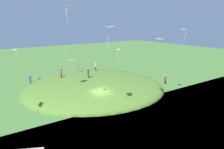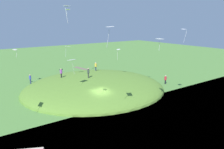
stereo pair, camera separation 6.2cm
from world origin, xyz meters
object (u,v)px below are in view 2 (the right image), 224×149
object	(u,v)px
person_near_shore	(61,72)
kite_3	(184,30)
kite_0	(68,10)
kite_2	(72,60)
person_on_hilltop	(30,78)
kite_11	(15,50)
person_watching_kites	(88,72)
person_walking_path	(165,79)
kite_7	(160,39)
kite_10	(67,47)
person_with_child	(96,65)
kite_12	(67,7)
kite_9	(118,50)
kite_1	(110,28)

from	to	relation	value
person_near_shore	kite_3	size ratio (longest dim) A/B	0.89
kite_0	kite_2	world-z (taller)	kite_0
person_on_hilltop	kite_11	size ratio (longest dim) A/B	1.25
kite_11	person_watching_kites	bearing A→B (deg)	-133.91
person_watching_kites	kite_11	xyz separation A→B (m)	(9.41, 9.78, 3.57)
person_walking_path	kite_7	distance (m)	16.71
kite_10	kite_11	distance (m)	9.69
person_with_child	kite_11	size ratio (longest dim) A/B	1.22
kite_2	kite_12	bearing A→B (deg)	153.73
person_on_hilltop	kite_2	size ratio (longest dim) A/B	0.80
kite_2	kite_11	xyz separation A→B (m)	(12.91, 5.12, 0.56)
kite_3	kite_9	size ratio (longest dim) A/B	0.89
person_near_shore	kite_12	distance (m)	20.30
kite_3	person_near_shore	bearing A→B (deg)	34.68
kite_0	person_walking_path	bearing A→B (deg)	-134.26
person_watching_kites	kite_9	world-z (taller)	kite_9
kite_7	person_walking_path	bearing A→B (deg)	-53.55
person_near_shore	kite_9	xyz separation A→B (m)	(-4.04, -9.92, 3.65)
kite_9	person_with_child	bearing A→B (deg)	17.18
kite_11	person_on_hilltop	bearing A→B (deg)	-143.26
person_walking_path	kite_10	bearing A→B (deg)	29.32
kite_1	kite_10	distance (m)	18.58
kite_9	kite_10	distance (m)	9.47
person_watching_kites	kite_12	distance (m)	18.53
person_with_child	kite_9	size ratio (longest dim) A/B	0.81
kite_3	kite_11	size ratio (longest dim) A/B	1.35
kite_3	kite_11	distance (m)	29.22
person_near_shore	kite_10	distance (m)	4.69
kite_7	kite_9	bearing A→B (deg)	-14.97
kite_0	kite_1	world-z (taller)	kite_0
person_watching_kites	person_walking_path	world-z (taller)	person_watching_kites
person_watching_kites	kite_12	bearing A→B (deg)	144.27
person_watching_kites	kite_3	xyz separation A→B (m)	(-13.18, -8.34, 7.42)
kite_0	kite_9	bearing A→B (deg)	-144.21
person_walking_path	kite_1	xyz separation A→B (m)	(-9.43, 19.84, 10.34)
person_near_shore	kite_9	size ratio (longest dim) A/B	0.79
kite_0	kite_9	xyz separation A→B (m)	(-8.46, -6.10, -7.44)
person_watching_kites	kite_12	xyz separation A→B (m)	(-12.65, 9.17, 9.96)
person_watching_kites	person_on_hilltop	distance (m)	10.98
kite_7	kite_11	distance (m)	26.51
person_walking_path	kite_2	world-z (taller)	kite_2
kite_3	kite_10	world-z (taller)	kite_3
person_near_shore	kite_9	bearing A→B (deg)	127.26
person_with_child	kite_3	bearing A→B (deg)	21.39
person_with_child	person_walking_path	world-z (taller)	person_with_child
person_watching_kites	kite_12	world-z (taller)	kite_12
person_with_child	person_walking_path	size ratio (longest dim) A/B	0.98
person_with_child	kite_9	world-z (taller)	kite_9
person_near_shore	kite_1	bearing A→B (deg)	52.99
kite_9	kite_0	bearing A→B (deg)	35.79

